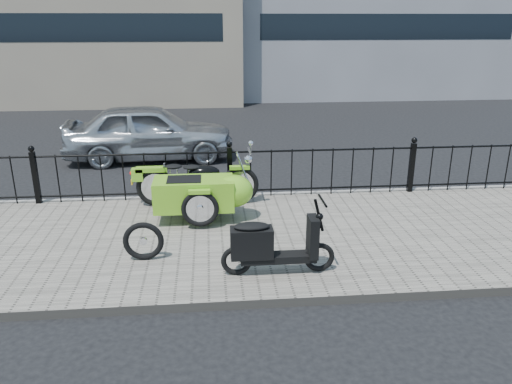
{
  "coord_description": "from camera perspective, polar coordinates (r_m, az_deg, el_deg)",
  "views": [
    {
      "loc": [
        -0.34,
        -7.59,
        3.31
      ],
      "look_at": [
        0.36,
        -0.1,
        0.69
      ],
      "focal_mm": 35.0,
      "sensor_mm": 36.0,
      "label": 1
    }
  ],
  "objects": [
    {
      "name": "iron_fence",
      "position": [
        9.31,
        -3.02,
        2.16
      ],
      "size": [
        14.11,
        0.11,
        1.08
      ],
      "color": "black",
      "rests_on": "sidewalk"
    },
    {
      "name": "ground",
      "position": [
        8.29,
        -2.55,
        -4.36
      ],
      "size": [
        120.0,
        120.0,
        0.0
      ],
      "primitive_type": "plane",
      "color": "black",
      "rests_on": "ground"
    },
    {
      "name": "scooter",
      "position": [
        6.53,
        1.66,
        -6.15
      ],
      "size": [
        1.51,
        0.44,
        1.02
      ],
      "color": "black",
      "rests_on": "sidewalk"
    },
    {
      "name": "sidewalk",
      "position": [
        7.81,
        -2.37,
        -5.41
      ],
      "size": [
        30.0,
        3.8,
        0.12
      ],
      "primitive_type": "cube",
      "color": "#676157",
      "rests_on": "ground"
    },
    {
      "name": "sedan_car",
      "position": [
        12.57,
        -12.08,
        6.74
      ],
      "size": [
        4.14,
        1.85,
        1.38
      ],
      "primitive_type": "imported",
      "rotation": [
        0.0,
        0.0,
        1.63
      ],
      "color": "#AFB3B7",
      "rests_on": "ground"
    },
    {
      "name": "motorcycle_sidecar",
      "position": [
        8.39,
        -5.87,
        0.2
      ],
      "size": [
        2.28,
        1.48,
        0.98
      ],
      "color": "black",
      "rests_on": "sidewalk"
    },
    {
      "name": "curb",
      "position": [
        9.61,
        -3.0,
        -0.6
      ],
      "size": [
        30.0,
        0.1,
        0.12
      ],
      "primitive_type": "cube",
      "color": "gray",
      "rests_on": "ground"
    },
    {
      "name": "spare_tire",
      "position": [
        7.1,
        -12.74,
        -5.5
      ],
      "size": [
        0.56,
        0.09,
        0.56
      ],
      "primitive_type": "torus",
      "rotation": [
        1.57,
        0.0,
        0.01
      ],
      "color": "black",
      "rests_on": "sidewalk"
    }
  ]
}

